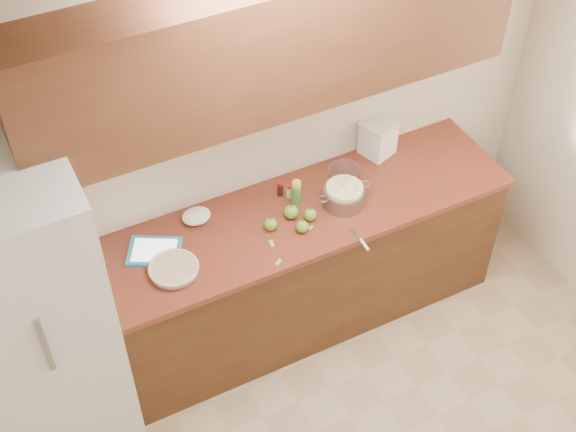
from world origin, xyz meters
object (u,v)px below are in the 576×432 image
pie (174,269)px  colander (344,195)px  flour_canister (378,137)px  tablet (154,251)px

pie → colander: colander is taller
pie → colander: 1.05m
pie → flour_canister: flour_canister is taller
flour_canister → tablet: flour_canister is taller
colander → flour_canister: size_ratio=1.41×
flour_canister → tablet: size_ratio=0.67×
tablet → pie: bearing=-47.0°
colander → tablet: size_ratio=0.95×
pie → colander: size_ratio=0.83×
pie → flour_canister: 1.49m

